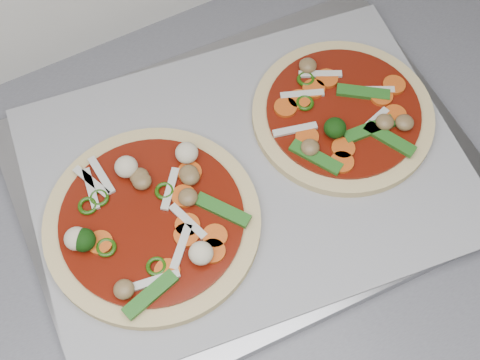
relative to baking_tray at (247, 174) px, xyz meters
name	(u,v)px	position (x,y,z in m)	size (l,w,h in m)	color
base_cabinet	(342,294)	(0.16, -0.05, -0.48)	(3.60, 0.60, 0.86)	#B3B3B1
countertop	(396,165)	(0.16, -0.05, -0.03)	(3.60, 0.60, 0.04)	slate
baking_tray	(247,174)	(0.00, 0.00, 0.00)	(0.47, 0.35, 0.02)	gray
parchment	(247,171)	(0.00, 0.00, 0.01)	(0.45, 0.33, 0.00)	#9D9DA3
pizza_left	(152,220)	(-0.11, -0.01, 0.02)	(0.27, 0.27, 0.04)	#CBB77C
pizza_right	(343,114)	(0.12, 0.01, 0.02)	(0.20, 0.20, 0.03)	#CBB77C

